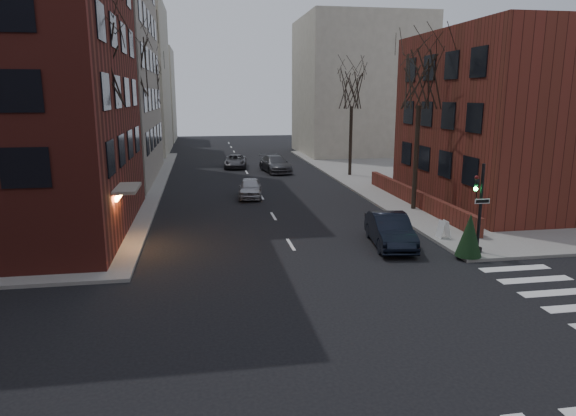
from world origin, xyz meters
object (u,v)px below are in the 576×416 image
object	(u,v)px
traffic_signal	(478,214)
car_lane_silver	(250,188)
tree_left_c	(149,84)
tree_right_b	(352,89)
car_lane_far	(235,161)
streetlamp_near	(135,141)
evergreen_shrub	(469,235)
car_lane_gray	(275,164)
parked_sedan	(390,230)
tree_left_b	(128,67)
streetlamp_far	(159,124)
sandwich_board	(444,229)
tree_left_a	(94,63)
tree_right_a	(420,78)

from	to	relation	value
traffic_signal	car_lane_silver	distance (m)	17.40
tree_left_c	tree_right_b	world-z (taller)	tree_left_c
tree_right_b	car_lane_far	world-z (taller)	tree_right_b
streetlamp_near	evergreen_shrub	bearing A→B (deg)	-41.05
car_lane_gray	parked_sedan	bearing A→B (deg)	-93.14
tree_left_b	car_lane_far	bearing A→B (deg)	58.88
streetlamp_far	sandwich_board	size ratio (longest dim) A/B	7.13
tree_left_c	car_lane_far	distance (m)	10.92
traffic_signal	car_lane_silver	world-z (taller)	traffic_signal
car_lane_far	sandwich_board	distance (m)	29.04
streetlamp_near	evergreen_shrub	xyz separation A→B (m)	(15.50, -13.50, -3.14)
tree_left_c	streetlamp_near	distance (m)	18.40
streetlamp_near	sandwich_board	distance (m)	19.33
car_lane_silver	sandwich_board	bearing A→B (deg)	-49.70
streetlamp_near	car_lane_gray	xyz separation A→B (m)	(10.86, 13.67, -3.48)
evergreen_shrub	car_lane_far	bearing A→B (deg)	104.76
tree_left_a	car_lane_far	xyz separation A→B (m)	(8.00, 25.25, -7.83)
tree_left_a	sandwich_board	xyz separation A→B (m)	(16.38, -2.56, -7.88)
tree_right_a	car_lane_gray	bearing A→B (deg)	109.15
tree_left_b	car_lane_silver	bearing A→B (deg)	-14.10
tree_left_a	tree_left_b	world-z (taller)	tree_left_b
tree_right_a	streetlamp_near	world-z (taller)	tree_right_a
tree_left_b	streetlamp_far	distance (m)	16.68
tree_left_a	tree_right_a	bearing A→B (deg)	12.80
traffic_signal	car_lane_far	distance (m)	31.52
tree_left_a	tree_left_b	distance (m)	12.01
tree_left_b	tree_left_c	distance (m)	14.03
traffic_signal	car_lane_gray	distance (m)	27.22
tree_left_a	car_lane_gray	size ratio (longest dim) A/B	1.96
tree_left_c	car_lane_silver	distance (m)	19.35
traffic_signal	tree_right_a	world-z (taller)	tree_right_a
tree_right_b	streetlamp_near	world-z (taller)	tree_right_b
tree_left_a	tree_right_b	size ratio (longest dim) A/B	1.12
tree_left_b	streetlamp_near	xyz separation A→B (m)	(0.60, -4.00, -4.68)
tree_right_b	parked_sedan	distance (m)	22.47
car_lane_silver	tree_left_a	bearing A→B (deg)	-122.12
car_lane_far	traffic_signal	bearing A→B (deg)	-67.95
streetlamp_near	car_lane_far	bearing A→B (deg)	66.78
evergreen_shrub	sandwich_board	bearing A→B (deg)	84.59
car_lane_gray	traffic_signal	bearing A→B (deg)	-86.49
car_lane_far	tree_left_a	bearing A→B (deg)	-101.64
tree_left_c	traffic_signal	bearing A→B (deg)	-61.64
car_lane_far	tree_left_c	bearing A→B (deg)	-179.42
streetlamp_near	tree_right_a	bearing A→B (deg)	-13.24
parked_sedan	tree_left_c	bearing A→B (deg)	122.33
parked_sedan	car_lane_far	xyz separation A→B (m)	(-5.42, 28.25, -0.14)
tree_left_c	tree_left_a	bearing A→B (deg)	-90.00
sandwich_board	tree_right_b	bearing A→B (deg)	82.89
tree_left_b	tree_right_b	distance (m)	18.64
tree_left_c	sandwich_board	size ratio (longest dim) A/B	11.04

